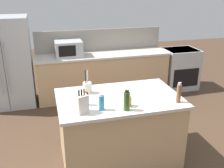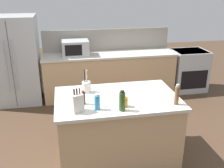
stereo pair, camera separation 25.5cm
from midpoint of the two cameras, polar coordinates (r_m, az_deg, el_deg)
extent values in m
plane|color=#473323|center=(3.91, 2.93, -15.58)|extent=(14.00, 14.00, 0.00)
cube|color=tan|center=(5.66, 0.78, 1.81)|extent=(2.76, 0.62, 0.90)
cube|color=beige|center=(5.52, 0.81, 6.41)|extent=(2.80, 0.66, 0.04)
cube|color=gray|center=(5.76, 0.19, 9.61)|extent=(2.76, 0.03, 0.46)
cube|color=tan|center=(3.65, 3.07, -9.93)|extent=(1.55, 0.97, 0.90)
cube|color=beige|center=(3.43, 3.22, -3.21)|extent=(1.61, 1.03, 0.04)
cube|color=#ADB2B7|center=(5.54, -19.21, 4.81)|extent=(0.96, 0.72, 1.76)
cube|color=#2D2D2D|center=(5.20, -19.71, 3.69)|extent=(0.01, 0.00, 1.67)
cylinder|color=#ADB2B7|center=(5.19, -20.39, 3.58)|extent=(0.02, 0.02, 0.97)
cylinder|color=#ADB2B7|center=(5.17, -19.08, 3.69)|extent=(0.02, 0.02, 0.97)
cube|color=#ADB2B7|center=(6.26, 17.35, 2.86)|extent=(0.76, 0.64, 0.92)
cube|color=black|center=(6.03, 18.62, 0.84)|extent=(0.61, 0.01, 0.41)
cube|color=black|center=(6.14, 17.81, 6.83)|extent=(0.68, 0.58, 0.02)
cube|color=#ADB2B7|center=(5.39, -6.62, 7.79)|extent=(0.53, 0.38, 0.31)
cube|color=black|center=(5.20, -6.98, 7.27)|extent=(0.33, 0.01, 0.21)
cube|color=beige|center=(3.02, -5.15, -4.19)|extent=(0.16, 0.14, 0.22)
cylinder|color=black|center=(2.94, -5.81, -1.77)|extent=(0.02, 0.02, 0.07)
cylinder|color=black|center=(2.96, -5.24, -1.65)|extent=(0.02, 0.02, 0.07)
cylinder|color=brown|center=(2.97, -4.68, -1.53)|extent=(0.02, 0.02, 0.07)
cylinder|color=beige|center=(3.55, -3.55, -0.68)|extent=(0.12, 0.12, 0.15)
cylinder|color=olive|center=(3.51, -3.38, 1.74)|extent=(0.01, 0.05, 0.18)
cylinder|color=black|center=(3.50, -3.91, 1.68)|extent=(0.01, 0.05, 0.18)
cylinder|color=#B2B2B7|center=(3.48, -3.54, 1.59)|extent=(0.01, 0.03, 0.18)
cylinder|color=black|center=(3.21, -4.04, -3.14)|extent=(0.05, 0.05, 0.16)
cylinder|color=#B22319|center=(3.17, -4.08, -1.69)|extent=(0.04, 0.04, 0.02)
cylinder|color=gold|center=(3.16, 5.07, -3.94)|extent=(0.08, 0.08, 0.12)
cylinder|color=gold|center=(3.13, 5.11, -2.79)|extent=(0.05, 0.05, 0.02)
cylinder|color=#2D4C1E|center=(3.04, 4.63, -3.90)|extent=(0.07, 0.07, 0.22)
cylinder|color=black|center=(2.99, 4.70, -1.71)|extent=(0.05, 0.05, 0.03)
cylinder|color=#3384BC|center=(3.06, -0.87, -4.08)|extent=(0.07, 0.07, 0.18)
cylinder|color=white|center=(3.02, -0.88, -2.35)|extent=(0.04, 0.04, 0.02)
cylinder|color=brown|center=(3.31, 16.09, -2.45)|extent=(0.06, 0.06, 0.23)
cylinder|color=#B2B2B7|center=(3.26, 16.32, -0.33)|extent=(0.04, 0.04, 0.03)
camera|label=1|loc=(0.13, -88.04, 0.77)|focal=42.00mm
camera|label=2|loc=(0.13, 91.96, -0.77)|focal=42.00mm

